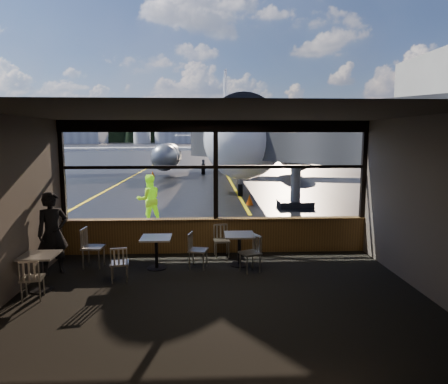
{
  "coord_description": "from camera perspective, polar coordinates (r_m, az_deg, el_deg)",
  "views": [
    {
      "loc": [
        -0.28,
        -10.41,
        3.08
      ],
      "look_at": [
        0.27,
        1.0,
        1.5
      ],
      "focal_mm": 32.0,
      "sensor_mm": 36.0,
      "label": 1
    }
  ],
  "objects": [
    {
      "name": "wall_back",
      "position": [
        4.61,
        0.88,
        -8.89
      ],
      "size": [
        8.0,
        0.04,
        3.5
      ],
      "primitive_type": "cube",
      "color": "#4F463F",
      "rests_on": "ground"
    },
    {
      "name": "window_header",
      "position": [
        10.42,
        -1.21,
        9.36
      ],
      "size": [
        8.0,
        0.18,
        0.3
      ],
      "primitive_type": "cube",
      "color": "black",
      "rests_on": "ground"
    },
    {
      "name": "wall_right",
      "position": [
        8.66,
        26.94,
        -1.82
      ],
      "size": [
        0.04,
        6.0,
        3.5
      ],
      "primitive_type": "cube",
      "color": "#4F463F",
      "rests_on": "ground"
    },
    {
      "name": "window_sill",
      "position": [
        10.74,
        -1.16,
        -6.3
      ],
      "size": [
        8.0,
        0.28,
        0.9
      ],
      "primitive_type": "cube",
      "color": "brown",
      "rests_on": "ground"
    },
    {
      "name": "mullion_left",
      "position": [
        11.07,
        -22.11,
        2.74
      ],
      "size": [
        0.12,
        0.12,
        2.6
      ],
      "primitive_type": "cube",
      "color": "black",
      "rests_on": "ground"
    },
    {
      "name": "cafe_table_left",
      "position": [
        8.96,
        -24.75,
        -10.42
      ],
      "size": [
        0.69,
        0.69,
        0.75
      ],
      "primitive_type": null,
      "color": "#9F9992",
      "rests_on": "carpet_floor"
    },
    {
      "name": "chair_near_n",
      "position": [
        10.37,
        -0.35,
        -7.01
      ],
      "size": [
        0.5,
        0.5,
        0.84
      ],
      "primitive_type": null,
      "rotation": [
        0.0,
        0.0,
        3.24
      ],
      "color": "#B6B2A5",
      "rests_on": "carpet_floor"
    },
    {
      "name": "chair_near_e",
      "position": [
        9.25,
        3.73,
        -8.77
      ],
      "size": [
        0.62,
        0.62,
        0.87
      ],
      "primitive_type": null,
      "rotation": [
        0.0,
        0.0,
        1.98
      ],
      "color": "#ACA89B",
      "rests_on": "carpet_floor"
    },
    {
      "name": "cafe_table_mid",
      "position": [
        9.59,
        -9.63,
        -8.58
      ],
      "size": [
        0.69,
        0.69,
        0.76
      ],
      "primitive_type": null,
      "color": "#ACA79E",
      "rests_on": "carpet_floor"
    },
    {
      "name": "treeline",
      "position": [
        220.43,
        -2.7,
        8.63
      ],
      "size": [
        360.0,
        3.0,
        12.0
      ],
      "primitive_type": "cube",
      "color": "black",
      "rests_on": "ground_plane"
    },
    {
      "name": "hangar_mid",
      "position": [
        195.42,
        -2.69,
        8.44
      ],
      "size": [
        38.0,
        15.0,
        10.0
      ],
      "primitive_type": null,
      "color": "silver",
      "rests_on": "ground_plane"
    },
    {
      "name": "mullion_centre",
      "position": [
        10.45,
        -1.19,
        3.04
      ],
      "size": [
        0.12,
        0.12,
        2.6
      ],
      "primitive_type": "cube",
      "color": "black",
      "rests_on": "ground"
    },
    {
      "name": "wall_left",
      "position": [
        8.4,
        -29.01,
        -2.24
      ],
      "size": [
        0.04,
        6.0,
        3.5
      ],
      "primitive_type": "cube",
      "color": "#4F463F",
      "rests_on": "ground"
    },
    {
      "name": "chair_near_w",
      "position": [
        9.48,
        -3.72,
        -8.35
      ],
      "size": [
        0.57,
        0.57,
        0.86
      ],
      "primitive_type": null,
      "rotation": [
        0.0,
        0.0,
        -1.8
      ],
      "color": "#B4AEA2",
      "rests_on": "carpet_floor"
    },
    {
      "name": "airliner",
      "position": [
        32.81,
        0.98,
        12.01
      ],
      "size": [
        30.48,
        36.29,
        10.89
      ],
      "primitive_type": null,
      "rotation": [
        0.0,
        0.0,
        -0.02
      ],
      "color": "white",
      "rests_on": "ground_plane"
    },
    {
      "name": "chair_mid_w",
      "position": [
        10.0,
        -18.17,
        -7.58
      ],
      "size": [
        0.56,
        0.56,
        0.97
      ],
      "primitive_type": null,
      "rotation": [
        0.0,
        0.0,
        -1.64
      ],
      "color": "#B5B0A4",
      "rests_on": "carpet_floor"
    },
    {
      "name": "fuel_tank_a",
      "position": [
        194.69,
        -11.63,
        7.7
      ],
      "size": [
        8.0,
        8.0,
        6.0
      ],
      "primitive_type": "cylinder",
      "color": "silver",
      "rests_on": "ground_plane"
    },
    {
      "name": "hangar_left",
      "position": [
        202.79,
        -23.09,
        7.94
      ],
      "size": [
        45.0,
        18.0,
        11.0
      ],
      "primitive_type": null,
      "color": "silver",
      "rests_on": "ground_plane"
    },
    {
      "name": "cafe_table_near",
      "position": [
        9.71,
        2.21,
        -8.24
      ],
      "size": [
        0.7,
        0.7,
        0.77
      ],
      "primitive_type": null,
      "color": "gray",
      "rests_on": "carpet_floor"
    },
    {
      "name": "mullion_right",
      "position": [
        11.27,
        19.34,
        2.95
      ],
      "size": [
        0.12,
        0.12,
        2.6
      ],
      "primitive_type": "cube",
      "color": "black",
      "rests_on": "ground"
    },
    {
      "name": "cone_wing",
      "position": [
        31.21,
        -10.15,
        2.54
      ],
      "size": [
        0.35,
        0.35,
        0.48
      ],
      "primitive_type": "cone",
      "color": "#DA3E06",
      "rests_on": "ground_plane"
    },
    {
      "name": "passenger",
      "position": [
        9.76,
        -23.27,
        -5.47
      ],
      "size": [
        0.82,
        0.76,
        1.87
      ],
      "primitive_type": "imported",
      "rotation": [
        0.0,
        0.0,
        0.63
      ],
      "color": "black",
      "rests_on": "carpet_floor"
    },
    {
      "name": "ground_crew",
      "position": [
        14.35,
        -10.67,
        -1.07
      ],
      "size": [
        1.05,
        0.95,
        1.77
      ],
      "primitive_type": "imported",
      "rotation": [
        0.0,
        0.0,
        3.53
      ],
      "color": "#BFF219",
      "rests_on": "ground_plane"
    },
    {
      "name": "chair_left_s",
      "position": [
        8.56,
        -25.71,
        -11.09
      ],
      "size": [
        0.52,
        0.52,
        0.82
      ],
      "primitive_type": null,
      "rotation": [
        0.0,
        0.0,
        0.16
      ],
      "color": "#BAB5A8",
      "rests_on": "carpet_floor"
    },
    {
      "name": "cone_nose",
      "position": [
        18.23,
        3.67,
        -1.1
      ],
      "size": [
        0.35,
        0.35,
        0.48
      ],
      "primitive_type": "cone",
      "color": "#F15307",
      "rests_on": "ground_plane"
    },
    {
      "name": "ground_plane",
      "position": [
        130.45,
        -2.64,
        6.52
      ],
      "size": [
        520.0,
        520.0,
        0.0
      ],
      "primitive_type": "plane",
      "color": "black",
      "rests_on": "ground"
    },
    {
      "name": "jet_bridge",
      "position": [
        16.39,
        11.0,
        5.15
      ],
      "size": [
        8.78,
        10.73,
        4.68
      ],
      "primitive_type": null,
      "color": "#2F2F32",
      "rests_on": "ground_plane"
    },
    {
      "name": "fuel_tank_b",
      "position": [
        193.42,
        -8.67,
        7.77
      ],
      "size": [
        8.0,
        8.0,
        6.0
      ],
      "primitive_type": "cylinder",
      "color": "silver",
      "rests_on": "ground_plane"
    },
    {
      "name": "chair_mid_s",
      "position": [
        8.95,
        -14.7,
        -9.85
      ],
      "size": [
        0.5,
        0.5,
        0.79
      ],
      "primitive_type": null,
      "rotation": [
        0.0,
        0.0,
        0.16
      ],
      "color": "#B4AFA3",
      "rests_on": "carpet_floor"
    },
    {
      "name": "ceiling",
      "position": [
        7.43,
        -0.58,
        11.11
      ],
      "size": [
        8.0,
        6.0,
        0.04
      ],
      "primitive_type": "cube",
      "color": "#38332D",
      "rests_on": "ground"
    },
    {
      "name": "carpet_floor",
      "position": [
        8.03,
        -0.54,
        -14.62
      ],
      "size": [
        8.0,
        6.0,
        0.01
      ],
      "primitive_type": "cube",
      "color": "black",
      "rests_on": "ground"
    },
    {
      "name": "window_transom",
      "position": [
        10.44,
        -1.19,
        3.59
      ],
      "size": [
        8.0,
        0.1,
        0.08
      ],
      "primitive_type": "cube",
      "color": "black",
      "rests_on": "ground"
    },
    {
      "name": "fuel_tank_c",
      "position": [
        192.66,
        -5.69,
        7.82
      ],
      "size": [
        8.0,
        8.0,
        6.0
      ],
      "primitive_type": "cylinder",
      "color": "silver",
      "rests_on": "ground_plane"
    },
    {
      "name": "hangar_right",
      "position": [
        197.84,
        15.17,
        8.46
      ],
      "size": [
        50.0,
        20.0,
        12.0
      ],
      "primitive_type": null,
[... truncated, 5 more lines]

